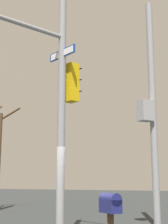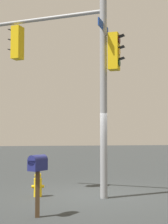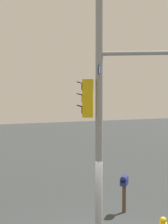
% 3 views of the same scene
% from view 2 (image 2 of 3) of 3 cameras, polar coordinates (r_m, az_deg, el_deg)
% --- Properties ---
extents(ground_plane, '(80.00, 80.00, 0.00)m').
position_cam_2_polar(ground_plane, '(10.46, 2.31, -14.13)').
color(ground_plane, '#2E3232').
extents(main_signal_pole_assembly, '(4.29, 4.76, 8.70)m').
position_cam_2_polar(main_signal_pole_assembly, '(10.36, -0.17, 13.18)').
color(main_signal_pole_assembly, gray).
rests_on(main_signal_pole_assembly, ground).
extents(fire_hydrant, '(0.38, 0.24, 0.73)m').
position_cam_2_polar(fire_hydrant, '(10.33, -7.91, -12.29)').
color(fire_hydrant, yellow).
rests_on(fire_hydrant, ground).
extents(mailbox, '(0.47, 0.49, 1.41)m').
position_cam_2_polar(mailbox, '(7.79, -7.94, -9.48)').
color(mailbox, '#4C3823').
rests_on(mailbox, ground).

